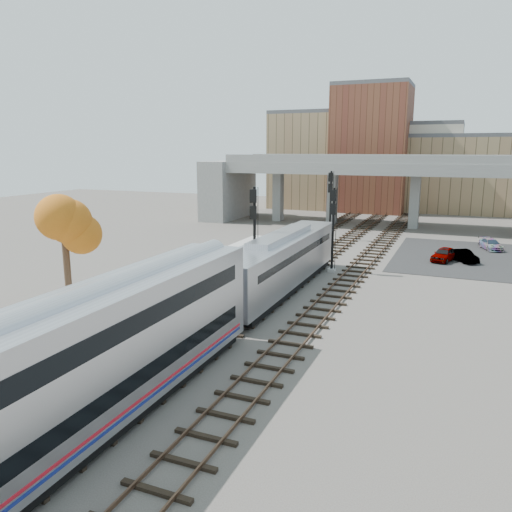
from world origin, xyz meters
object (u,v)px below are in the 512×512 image
Objects in this scene: signal_mast_near at (254,238)px; signal_mast_far at (330,205)px; tree at (64,229)px; car_c at (491,244)px; car_b at (464,256)px; coach at (38,390)px; signal_mast_mid at (333,231)px; car_a at (444,254)px; locomotive at (281,261)px.

signal_mast_far is at bearing 90.00° from signal_mast_near.
car_c is (26.11, 32.10, -4.73)m from tree.
car_b is 0.90× the size of car_c.
tree is at bearing -165.42° from car_b.
signal_mast_near is at bearing -164.71° from car_b.
signal_mast_near is 22.39m from signal_mast_far.
signal_mast_far is at bearing 122.95° from car_b.
car_b is at bearing 72.08° from coach.
coach is 3.30× the size of signal_mast_near.
car_b is at bearing 39.22° from signal_mast_mid.
signal_mast_far reaches higher than car_b.
signal_mast_far is at bearing 167.88° from car_a.
signal_mast_near is 1.06× the size of tree.
signal_mast_mid is (2.00, 7.12, 1.27)m from locomotive.
tree is at bearing -148.36° from car_c.
signal_mast_far is at bearing 162.36° from car_c.
tree is at bearing -128.86° from signal_mast_mid.
car_c is (16.98, 0.48, -3.43)m from signal_mast_far.
locomotive reaches higher than car_b.
locomotive is 2.44× the size of signal_mast_far.
car_a is (10.64, 37.78, -2.12)m from coach.
coach is 7.42× the size of car_b.
locomotive is at bearing -160.35° from car_b.
coach is at bearing -90.00° from locomotive.
tree is (-9.13, -9.24, 1.47)m from signal_mast_near.
signal_mast_near is at bearing -178.65° from locomotive.
tree reaches higher than car_b.
car_c is at bearing 50.61° from signal_mast_mid.
tree reaches higher than coach.
coach is 22.68m from signal_mast_near.
signal_mast_far is 2.09× the size of car_c.
locomotive is 22.50m from signal_mast_far.
coach is 39.31m from car_a.
locomotive is 14.89m from tree.
car_a is (21.87, 24.47, -4.64)m from tree.
signal_mast_far is 2.32× the size of car_b.
car_a is at bearing 42.98° from signal_mast_mid.
tree is (-11.23, 13.31, 2.52)m from coach.
locomotive is 5.10× the size of car_c.
signal_mast_far is 14.99m from car_a.
car_c is at bearing 78.18° from car_a.
tree is (-13.23, -16.42, 1.77)m from signal_mast_mid.
signal_mast_near is 21.52m from car_b.
signal_mast_far is 17.33m from car_c.
locomotive is at bearing 90.00° from coach.
signal_mast_near reaches higher than coach.
signal_mast_far is 1.09× the size of tree.
car_c is at bearing 38.77° from car_b.
car_c is at bearing 53.40° from signal_mast_near.
tree is 2.13× the size of car_b.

